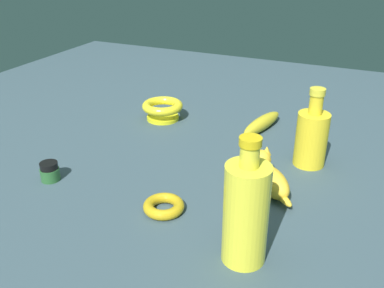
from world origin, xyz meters
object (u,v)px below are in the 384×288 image
cat_figurine (269,177)px  bangle (164,206)px  bottle_tall (246,212)px  banana (262,123)px  bottle_short (312,137)px  bowl (163,108)px  nail_polish_jar (50,171)px

cat_figurine → bangle: size_ratio=1.50×
bottle_tall → banana: bearing=102.7°
bottle_short → bottle_tall: bottle_tall is taller
cat_figurine → bowl: size_ratio=1.03×
bowl → banana: (0.29, 0.05, -0.02)m
cat_figurine → bottle_short: (0.05, 0.16, 0.04)m
bottle_short → bottle_tall: 0.38m
nail_polish_jar → banana: bearing=52.7°
bottle_short → bangle: (-0.22, -0.31, -0.06)m
nail_polish_jar → bottle_short: bearing=31.4°
cat_figurine → bowl: 0.46m
cat_figurine → banana: bearing=108.3°
bangle → bottle_tall: bearing=-19.8°
bottle_short → bowl: bottle_short is taller
bowl → nail_polish_jar: bowl is taller
bottle_short → bottle_tall: bearing=-95.6°
bottle_tall → bowl: bearing=130.1°
cat_figurine → bangle: (-0.17, -0.16, -0.02)m
cat_figurine → bottle_tall: size_ratio=0.55×
bottle_short → bangle: 0.39m
bottle_short → cat_figurine: bearing=-109.4°
bottle_tall → banana: bottle_tall is taller
bowl → bangle: bearing=-61.9°
bottle_short → bangle: bottle_short is taller
bottle_tall → bangle: 0.21m
banana → nail_polish_jar: size_ratio=4.34×
banana → nail_polish_jar: nail_polish_jar is taller
bottle_tall → bangle: (-0.18, 0.07, -0.08)m
bowl → banana: size_ratio=0.65×
bottle_short → banana: (-0.16, 0.15, -0.05)m
bottle_tall → cat_figurine: bearing=94.5°
bottle_tall → bowl: bottle_tall is taller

